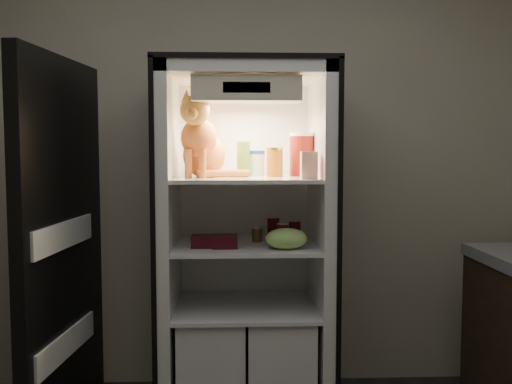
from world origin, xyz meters
TOP-DOWN VIEW (x-y plane):
  - room_shell at (0.00, 0.00)m, footprint 3.60×3.60m
  - refrigerator at (0.00, 1.38)m, footprint 0.90×0.72m
  - fridge_door at (-0.85, 0.98)m, footprint 0.15×0.87m
  - tabby_cat at (-0.23, 1.32)m, footprint 0.37×0.44m
  - parmesan_shaker at (-0.01, 1.36)m, footprint 0.07×0.07m
  - mayo_tub at (0.06, 1.42)m, footprint 0.10×0.10m
  - salsa_jar at (0.15, 1.32)m, footprint 0.09×0.09m
  - pepper_jar at (0.31, 1.39)m, footprint 0.14×0.14m
  - cream_carton at (0.30, 1.12)m, footprint 0.08×0.08m
  - soda_can_a at (0.16, 1.45)m, footprint 0.07×0.07m
  - soda_can_b at (0.26, 1.36)m, footprint 0.06×0.06m
  - soda_can_c at (0.19, 1.27)m, footprint 0.06×0.06m
  - condiment_jar at (0.06, 1.37)m, footprint 0.06×0.06m
  - grape_bag at (0.20, 1.14)m, footprint 0.21×0.15m
  - berry_box_left at (-0.22, 1.22)m, footprint 0.12×0.12m
  - berry_box_right at (-0.11, 1.20)m, footprint 0.13×0.13m

SIDE VIEW (x-z plane):
  - refrigerator at x=0.00m, z-range -0.15..1.73m
  - fridge_door at x=-0.85m, z-range -0.01..1.84m
  - berry_box_left at x=-0.22m, z-range 0.94..1.00m
  - berry_box_right at x=-0.11m, z-range 0.94..1.00m
  - condiment_jar at x=0.06m, z-range 0.94..1.02m
  - grape_bag at x=0.20m, z-range 0.94..1.04m
  - soda_can_c at x=0.19m, z-range 0.94..1.05m
  - soda_can_b at x=0.26m, z-range 0.94..1.06m
  - soda_can_a at x=0.16m, z-range 0.94..1.06m
  - cream_carton at x=0.30m, z-range 1.29..1.42m
  - mayo_tub at x=0.06m, z-range 1.29..1.43m
  - salsa_jar at x=0.15m, z-range 1.29..1.44m
  - parmesan_shaker at x=-0.01m, z-range 1.29..1.47m
  - pepper_jar at x=0.31m, z-range 1.29..1.52m
  - tabby_cat at x=-0.23m, z-range 1.23..1.68m
  - room_shell at x=0.00m, z-range -0.18..3.42m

